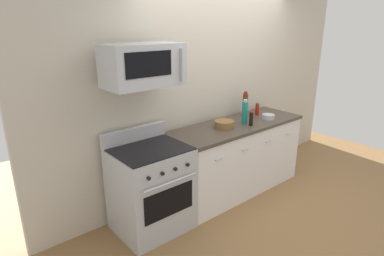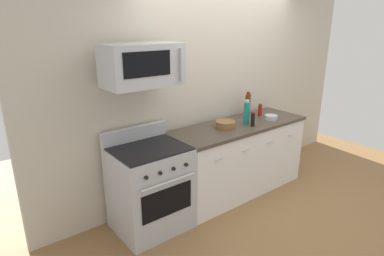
% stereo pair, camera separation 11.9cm
% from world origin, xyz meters
% --- Properties ---
extents(ground_plane, '(5.98, 5.98, 0.00)m').
position_xyz_m(ground_plane, '(0.00, 0.00, 0.00)').
color(ground_plane, olive).
extents(back_wall, '(4.98, 0.10, 2.70)m').
position_xyz_m(back_wall, '(0.00, 0.41, 1.35)').
color(back_wall, beige).
rests_on(back_wall, ground_plane).
extents(counter_unit, '(1.89, 0.66, 0.92)m').
position_xyz_m(counter_unit, '(0.00, -0.00, 0.46)').
color(counter_unit, white).
rests_on(counter_unit, ground_plane).
extents(range_oven, '(0.76, 0.69, 1.07)m').
position_xyz_m(range_oven, '(-1.32, 0.00, 0.47)').
color(range_oven, '#B7BABF').
rests_on(range_oven, ground_plane).
extents(microwave, '(0.74, 0.44, 0.40)m').
position_xyz_m(microwave, '(-1.32, 0.05, 1.75)').
color(microwave, '#B7BABF').
extents(bottle_hot_sauce_red, '(0.05, 0.05, 0.17)m').
position_xyz_m(bottle_hot_sauce_red, '(0.50, 0.10, 1.00)').
color(bottle_hot_sauce_red, '#B21914').
rests_on(bottle_hot_sauce_red, countertop_slab).
extents(bottle_sparkling_teal, '(0.07, 0.07, 0.31)m').
position_xyz_m(bottle_sparkling_teal, '(0.06, -0.05, 1.07)').
color(bottle_sparkling_teal, '#197F7A').
rests_on(bottle_sparkling_teal, countertop_slab).
extents(bottle_soy_sauce_dark, '(0.05, 0.05, 0.18)m').
position_xyz_m(bottle_soy_sauce_dark, '(0.06, -0.16, 1.01)').
color(bottle_soy_sauce_dark, black).
rests_on(bottle_soy_sauce_dark, countertop_slab).
extents(bottle_wine_amber, '(0.07, 0.07, 0.33)m').
position_xyz_m(bottle_wine_amber, '(0.33, 0.18, 1.08)').
color(bottle_wine_amber, '#59330F').
rests_on(bottle_wine_amber, countertop_slab).
extents(bowl_wooden_salad, '(0.24, 0.24, 0.08)m').
position_xyz_m(bowl_wooden_salad, '(-0.25, 0.00, 0.96)').
color(bowl_wooden_salad, brown).
rests_on(bowl_wooden_salad, countertop_slab).
extents(bowl_steel_prep, '(0.16, 0.16, 0.06)m').
position_xyz_m(bowl_steel_prep, '(0.45, -0.13, 0.95)').
color(bowl_steel_prep, '#B2B5BA').
rests_on(bowl_steel_prep, countertop_slab).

